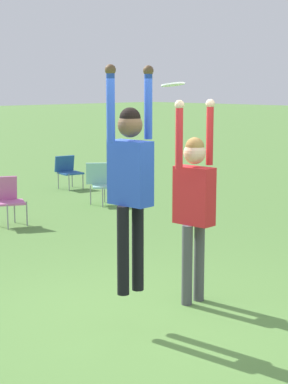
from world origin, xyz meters
name	(u,v)px	position (x,y,z in m)	size (l,w,h in m)	color
ground_plane	(148,322)	(0.00, 0.00, 0.00)	(120.00, 120.00, 0.00)	#56843D
person_jumping	(130,173)	(-0.24, 0.01, 1.59)	(0.60, 0.46, 2.25)	black
person_defending	(194,196)	(0.80, 0.08, 1.23)	(0.61, 0.47, 2.28)	#4C4C51
frisbee	(173,84)	(0.44, 0.08, 2.44)	(0.25, 0.25, 0.05)	white
camping_chair_0	(68,170)	(4.75, 7.49, 0.45)	(0.57, 0.61, 0.77)	gray
camping_chair_1	(8,197)	(1.52, 5.02, 0.51)	(0.61, 0.67, 0.86)	gray
camping_chair_4	(100,181)	(3.99, 5.42, 0.49)	(0.63, 0.70, 0.85)	gray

